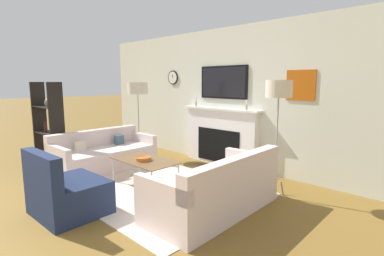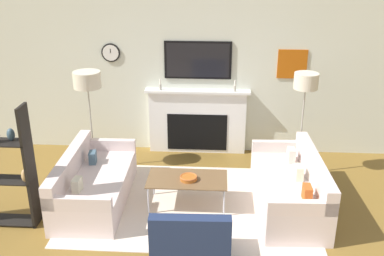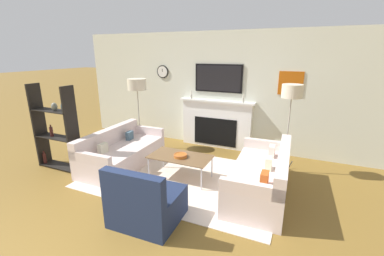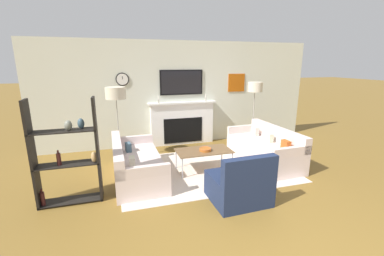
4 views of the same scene
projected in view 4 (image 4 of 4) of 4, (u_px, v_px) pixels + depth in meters
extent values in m
cube|color=silver|center=(181.00, 94.00, 6.80)|extent=(7.40, 0.07, 2.70)
cube|color=white|center=(182.00, 124.00, 6.89)|extent=(1.69, 0.16, 1.11)
cube|color=black|center=(183.00, 130.00, 6.85)|extent=(1.05, 0.01, 0.67)
cube|color=white|center=(182.00, 103.00, 6.73)|extent=(1.81, 0.22, 0.04)
cylinder|color=#B2AD9E|center=(159.00, 101.00, 6.51)|extent=(0.04, 0.04, 0.10)
cylinder|color=white|center=(158.00, 97.00, 6.48)|extent=(0.03, 0.03, 0.09)
cylinder|color=#B2AD9E|center=(206.00, 99.00, 6.86)|extent=(0.04, 0.04, 0.10)
cylinder|color=white|center=(206.00, 96.00, 6.84)|extent=(0.03, 0.03, 0.09)
cube|color=black|center=(181.00, 82.00, 6.68)|extent=(1.14, 0.04, 0.64)
cube|color=black|center=(182.00, 82.00, 6.66)|extent=(1.06, 0.01, 0.58)
cylinder|color=black|center=(122.00, 79.00, 6.24)|extent=(0.32, 0.02, 0.32)
cylinder|color=silver|center=(122.00, 79.00, 6.23)|extent=(0.27, 0.00, 0.27)
cube|color=black|center=(122.00, 78.00, 6.22)|extent=(0.01, 0.00, 0.07)
cube|color=#B5520D|center=(236.00, 83.00, 7.13)|extent=(0.49, 0.02, 0.49)
cube|color=beige|center=(205.00, 169.00, 5.34)|extent=(3.42, 2.30, 0.01)
cube|color=beige|center=(138.00, 168.00, 4.91)|extent=(0.91, 1.89, 0.40)
cube|color=beige|center=(117.00, 152.00, 4.71)|extent=(0.20, 1.88, 0.32)
cube|color=beige|center=(133.00, 140.00, 5.65)|extent=(0.87, 0.12, 0.18)
cube|color=beige|center=(143.00, 172.00, 4.02)|extent=(0.87, 0.12, 0.18)
cube|color=#425C6C|center=(128.00, 147.00, 5.18)|extent=(0.12, 0.19, 0.18)
cube|color=beige|center=(132.00, 162.00, 4.41)|extent=(0.11, 0.19, 0.18)
cube|color=beige|center=(263.00, 152.00, 5.66)|extent=(0.91, 1.90, 0.45)
cube|color=beige|center=(277.00, 134.00, 5.67)|extent=(0.23, 1.88, 0.32)
cube|color=beige|center=(292.00, 152.00, 4.77)|extent=(0.84, 0.13, 0.18)
cube|color=beige|center=(243.00, 129.00, 6.39)|extent=(0.84, 0.13, 0.18)
cube|color=#BA5420|center=(286.00, 145.00, 5.11)|extent=(0.10, 0.20, 0.20)
cube|color=beige|center=(269.00, 138.00, 5.62)|extent=(0.11, 0.21, 0.20)
cube|color=beige|center=(255.00, 131.00, 6.13)|extent=(0.11, 0.21, 0.20)
cube|color=#1D2948|center=(238.00, 188.00, 4.09)|extent=(0.89, 0.80, 0.43)
cube|color=#1D2948|center=(250.00, 171.00, 3.70)|extent=(0.87, 0.17, 0.42)
cube|color=brown|center=(204.00, 151.00, 5.19)|extent=(1.11, 0.60, 0.02)
cylinder|color=#B7B7BC|center=(182.00, 168.00, 4.85)|extent=(0.02, 0.02, 0.42)
cylinder|color=#B7B7BC|center=(232.00, 163.00, 5.14)|extent=(0.02, 0.02, 0.42)
cylinder|color=#B7B7BC|center=(176.00, 159.00, 5.34)|extent=(0.02, 0.02, 0.42)
cylinder|color=#B7B7BC|center=(222.00, 154.00, 5.62)|extent=(0.02, 0.02, 0.42)
cylinder|color=#B25D20|center=(205.00, 150.00, 5.15)|extent=(0.23, 0.23, 0.05)
torus|color=#BE602C|center=(205.00, 149.00, 5.14)|extent=(0.24, 0.24, 0.02)
cylinder|color=#9E998E|center=(125.00, 154.00, 5.85)|extent=(0.09, 0.23, 0.26)
cylinder|color=#9E998E|center=(116.00, 154.00, 5.84)|extent=(0.17, 0.19, 0.26)
cylinder|color=#9E998E|center=(119.00, 157.00, 5.69)|extent=(0.23, 0.07, 0.26)
cylinder|color=#9E998E|center=(118.00, 125.00, 5.62)|extent=(0.02, 0.02, 1.15)
cylinder|color=beige|center=(116.00, 93.00, 5.45)|extent=(0.43, 0.43, 0.25)
cylinder|color=#9E998E|center=(255.00, 141.00, 6.78)|extent=(0.09, 0.23, 0.27)
cylinder|color=#9E998E|center=(248.00, 141.00, 6.77)|extent=(0.17, 0.19, 0.27)
cylinder|color=#9E998E|center=(253.00, 143.00, 6.61)|extent=(0.23, 0.07, 0.27)
cylinder|color=#9E998E|center=(253.00, 115.00, 6.54)|extent=(0.02, 0.02, 1.18)
cylinder|color=beige|center=(255.00, 87.00, 6.36)|extent=(0.37, 0.37, 0.24)
cube|color=black|center=(33.00, 156.00, 3.76)|extent=(0.04, 0.28, 1.66)
cube|color=black|center=(98.00, 150.00, 4.02)|extent=(0.04, 0.28, 1.66)
cube|color=black|center=(72.00, 200.00, 4.09)|extent=(0.94, 0.28, 0.02)
cube|color=black|center=(68.00, 164.00, 3.94)|extent=(0.94, 0.28, 0.01)
cube|color=black|center=(63.00, 131.00, 3.81)|extent=(0.94, 0.28, 0.02)
ellipsoid|color=gray|center=(68.00, 125.00, 3.80)|extent=(0.11, 0.11, 0.15)
cylinder|color=#3D1919|center=(59.00, 159.00, 3.87)|extent=(0.06, 0.06, 0.19)
cylinder|color=#3D1919|center=(58.00, 152.00, 3.84)|extent=(0.03, 0.03, 0.05)
ellipsoid|color=#3B5462|center=(81.00, 123.00, 3.90)|extent=(0.10, 0.10, 0.16)
cylinder|color=#3D1919|center=(43.00, 199.00, 3.91)|extent=(0.06, 0.06, 0.21)
cylinder|color=#3D1919|center=(41.00, 191.00, 3.87)|extent=(0.03, 0.03, 0.05)
ellipsoid|color=tan|center=(94.00, 157.00, 3.97)|extent=(0.09, 0.09, 0.18)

